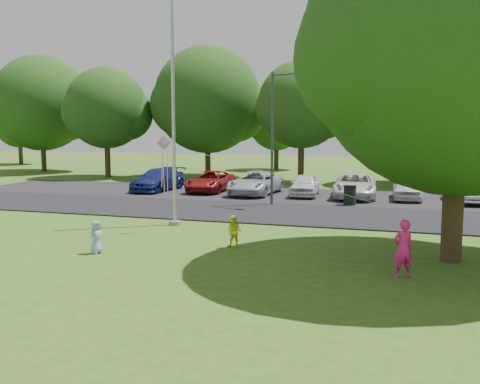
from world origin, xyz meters
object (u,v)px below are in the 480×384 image
(street_lamp, at_px, (277,126))
(child_yellow, at_px, (234,232))
(kite, at_px, (171,156))
(trash_can, at_px, (350,196))
(big_tree, at_px, (458,46))
(child_blue, at_px, (96,237))
(woman, at_px, (403,249))
(flagpole, at_px, (174,124))

(street_lamp, distance_m, child_yellow, 10.41)
(child_yellow, bearing_deg, street_lamp, 98.03)
(child_yellow, bearing_deg, kite, 152.79)
(trash_can, distance_m, big_tree, 12.77)
(big_tree, bearing_deg, street_lamp, 128.20)
(trash_can, distance_m, child_blue, 14.53)
(child_yellow, distance_m, child_blue, 4.48)
(big_tree, relative_size, woman, 7.00)
(child_blue, bearing_deg, big_tree, -57.11)
(street_lamp, relative_size, woman, 4.27)
(flagpole, xyz_separation_m, child_yellow, (3.65, -3.33, -3.62))
(woman, distance_m, child_yellow, 5.80)
(flagpole, height_order, kite, flagpole)
(street_lamp, relative_size, trash_can, 6.41)
(kite, bearing_deg, woman, -46.99)
(woman, distance_m, kite, 9.57)
(street_lamp, bearing_deg, trash_can, 33.29)
(flagpole, xyz_separation_m, street_lamp, (2.80, 6.42, -0.08))
(child_yellow, relative_size, kite, 0.12)
(flagpole, distance_m, child_yellow, 6.12)
(child_blue, height_order, kite, kite)
(flagpole, bearing_deg, street_lamp, 66.46)
(flagpole, bearing_deg, trash_can, 49.38)
(flagpole, xyz_separation_m, woman, (9.06, -5.40, -3.37))
(woman, bearing_deg, kite, -53.37)
(kite, bearing_deg, flagpole, 87.87)
(trash_can, xyz_separation_m, child_yellow, (-2.77, -10.81, 0.01))
(street_lamp, distance_m, big_tree, 12.43)
(big_tree, relative_size, child_yellow, 10.19)
(trash_can, xyz_separation_m, child_blue, (-6.75, -12.87, -0.00))
(kite, bearing_deg, street_lamp, 51.86)
(street_lamp, xyz_separation_m, big_tree, (7.56, -9.61, 2.26))
(flagpole, distance_m, street_lamp, 7.01)
(street_lamp, height_order, woman, street_lamp)
(trash_can, relative_size, woman, 0.67)
(flagpole, height_order, big_tree, big_tree)
(big_tree, xyz_separation_m, woman, (-1.30, -2.22, -5.55))
(woman, bearing_deg, flagpole, -59.69)
(trash_can, xyz_separation_m, woman, (2.64, -12.88, 0.26))
(flagpole, distance_m, trash_can, 10.50)
(trash_can, height_order, kite, kite)
(flagpole, distance_m, kite, 2.04)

